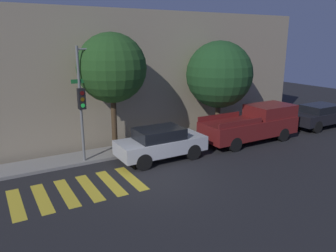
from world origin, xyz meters
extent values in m
plane|color=black|center=(0.00, 0.00, 0.00)|extent=(60.00, 60.00, 0.00)
cube|color=gray|center=(0.00, 4.02, 0.07)|extent=(26.00, 1.63, 0.14)
cube|color=gray|center=(0.00, 8.23, 3.53)|extent=(26.00, 6.00, 7.06)
cube|color=gold|center=(-5.21, 0.80, 0.00)|extent=(0.45, 2.60, 0.00)
cube|color=gold|center=(-4.34, 0.80, 0.00)|extent=(0.45, 2.60, 0.00)
cube|color=gold|center=(-3.46, 0.80, 0.00)|extent=(0.45, 2.60, 0.00)
cube|color=gold|center=(-2.59, 0.80, 0.00)|extent=(0.45, 2.60, 0.00)
cube|color=gold|center=(-1.72, 0.80, 0.00)|extent=(0.45, 2.60, 0.00)
cube|color=gold|center=(-0.84, 0.80, 0.00)|extent=(0.45, 2.60, 0.00)
cylinder|color=slate|center=(-2.00, 3.45, 2.65)|extent=(0.12, 0.12, 5.29)
cube|color=black|center=(-2.00, 3.24, 3.05)|extent=(0.30, 0.30, 0.90)
cylinder|color=#4C0C0C|center=(-2.00, 3.08, 3.32)|extent=(0.18, 0.02, 0.18)
cylinder|color=#593D0A|center=(-2.00, 3.08, 3.05)|extent=(0.18, 0.02, 0.18)
cylinder|color=#26E54C|center=(-2.00, 3.08, 2.78)|extent=(0.18, 0.02, 0.18)
cube|color=#19662D|center=(-2.00, 3.45, 3.79)|extent=(0.70, 0.02, 0.18)
cylinder|color=slate|center=(-1.08, 3.45, 5.14)|extent=(1.84, 0.08, 0.08)
sphere|color=#F9E5B2|center=(-0.16, 3.45, 5.04)|extent=(0.36, 0.36, 0.36)
cube|color=#B7BABF|center=(1.31, 2.10, 0.71)|extent=(4.21, 1.74, 0.67)
cube|color=black|center=(1.20, 2.10, 1.30)|extent=(2.19, 1.53, 0.51)
cylinder|color=black|center=(2.61, 2.88, 0.38)|extent=(0.75, 0.22, 0.75)
cylinder|color=black|center=(2.61, 1.32, 0.38)|extent=(0.75, 0.22, 0.75)
cylinder|color=black|center=(0.00, 2.88, 0.38)|extent=(0.75, 0.22, 0.75)
cylinder|color=black|center=(0.00, 1.32, 0.38)|extent=(0.75, 0.22, 0.75)
cube|color=maroon|center=(6.86, 2.10, 0.83)|extent=(5.67, 1.98, 0.91)
cube|color=maroon|center=(8.42, 2.10, 1.62)|extent=(2.55, 1.82, 0.67)
cube|color=maroon|center=(5.44, 2.97, 1.43)|extent=(2.84, 0.08, 0.28)
cube|color=maroon|center=(5.44, 1.23, 1.43)|extent=(2.84, 0.08, 0.28)
cylinder|color=black|center=(8.62, 3.00, 0.38)|extent=(0.75, 0.22, 0.75)
cylinder|color=black|center=(8.62, 1.20, 0.38)|extent=(0.75, 0.22, 0.75)
cylinder|color=black|center=(5.10, 3.00, 0.38)|extent=(0.75, 0.22, 0.75)
cylinder|color=black|center=(5.10, 1.20, 0.38)|extent=(0.75, 0.22, 0.75)
cube|color=black|center=(13.09, 2.10, 0.71)|extent=(4.39, 1.78, 0.67)
cube|color=black|center=(12.98, 2.10, 1.27)|extent=(2.28, 1.57, 0.46)
cylinder|color=black|center=(14.45, 2.90, 0.38)|extent=(0.75, 0.22, 0.75)
cylinder|color=black|center=(11.73, 2.90, 0.38)|extent=(0.75, 0.22, 0.75)
cylinder|color=black|center=(11.73, 1.30, 0.38)|extent=(0.75, 0.22, 0.75)
cylinder|color=#42301E|center=(-0.32, 3.86, 1.52)|extent=(0.27, 0.27, 3.04)
sphere|color=#234C1E|center=(-0.32, 3.86, 4.26)|extent=(3.26, 3.26, 3.26)
cylinder|color=brown|center=(6.05, 3.86, 1.11)|extent=(0.31, 0.31, 2.21)
sphere|color=#1E4721|center=(6.05, 3.86, 3.62)|extent=(3.76, 3.76, 3.76)
camera|label=1|loc=(-5.79, -10.76, 5.55)|focal=35.00mm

